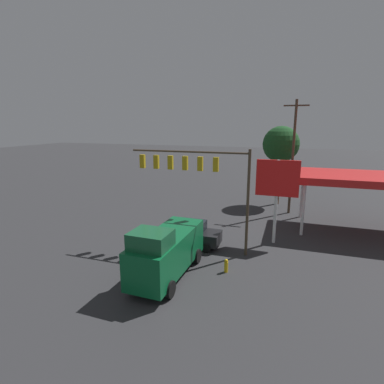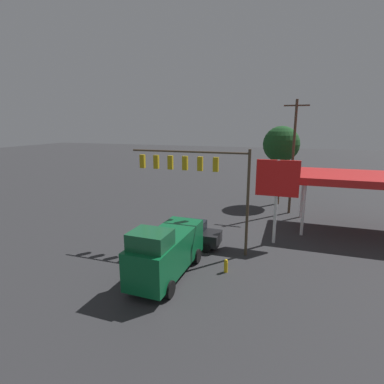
% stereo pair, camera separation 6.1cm
% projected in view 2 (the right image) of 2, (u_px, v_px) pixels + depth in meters
% --- Properties ---
extents(ground_plane, '(200.00, 200.00, 0.00)m').
position_uv_depth(ground_plane, '(184.00, 245.00, 23.11)').
color(ground_plane, '#2D2D30').
extents(traffic_signal_assembly, '(8.80, 0.43, 7.53)m').
position_uv_depth(traffic_signal_assembly, '(195.00, 171.00, 21.30)').
color(traffic_signal_assembly, '#473828').
rests_on(traffic_signal_assembly, ground).
extents(utility_pole, '(2.40, 0.26, 11.48)m').
position_uv_depth(utility_pole, '(293.00, 155.00, 30.13)').
color(utility_pole, '#473828').
rests_on(utility_pole, ground).
extents(gas_station_canopy, '(11.35, 6.48, 4.97)m').
position_uv_depth(gas_station_canopy, '(369.00, 179.00, 25.07)').
color(gas_station_canopy, red).
rests_on(gas_station_canopy, ground).
extents(price_sign, '(3.18, 0.27, 6.54)m').
position_uv_depth(price_sign, '(277.00, 182.00, 22.54)').
color(price_sign, silver).
rests_on(price_sign, ground).
extents(sedan_waiting, '(4.41, 2.08, 1.93)m').
position_uv_depth(sedan_waiting, '(191.00, 234.00, 22.86)').
color(sedan_waiting, black).
rests_on(sedan_waiting, ground).
extents(delivery_truck, '(2.73, 6.87, 3.58)m').
position_uv_depth(delivery_truck, '(166.00, 251.00, 18.04)').
color(delivery_truck, '#0C592D').
rests_on(delivery_truck, ground).
extents(street_tree, '(4.03, 4.03, 8.93)m').
position_uv_depth(street_tree, '(281.00, 145.00, 33.43)').
color(street_tree, '#4C331E').
rests_on(street_tree, ground).
extents(fire_hydrant, '(0.24, 0.24, 0.88)m').
position_uv_depth(fire_hydrant, '(226.00, 266.00, 18.84)').
color(fire_hydrant, gold).
rests_on(fire_hydrant, ground).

